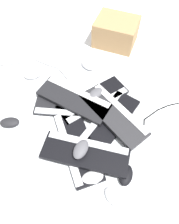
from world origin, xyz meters
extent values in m
plane|color=silver|center=(0.00, 0.00, 0.00)|extent=(3.20, 3.20, 0.00)
cube|color=black|center=(0.18, -0.01, 0.01)|extent=(0.46, 0.34, 0.02)
cube|color=#B2B5BA|center=(0.16, 0.04, 0.03)|extent=(0.39, 0.23, 0.01)
cube|color=black|center=(0.01, 0.18, 0.01)|extent=(0.44, 0.39, 0.02)
cube|color=silver|center=(0.05, 0.23, 0.03)|extent=(0.35, 0.29, 0.01)
cube|color=black|center=(-0.06, -0.04, 0.01)|extent=(0.17, 0.45, 0.02)
cube|color=#B2B5BA|center=(0.00, -0.04, 0.03)|extent=(0.06, 0.42, 0.01)
cube|color=black|center=(0.11, -0.12, 0.01)|extent=(0.31, 0.46, 0.02)
cube|color=#B2B5BA|center=(0.05, -0.09, 0.03)|extent=(0.20, 0.40, 0.01)
cube|color=black|center=(-0.05, 0.21, 0.04)|extent=(0.46, 0.28, 0.02)
cube|color=#B2B5BA|center=(-0.04, 0.16, 0.06)|extent=(0.41, 0.17, 0.01)
cube|color=black|center=(0.19, -0.04, 0.04)|extent=(0.45, 0.17, 0.02)
cube|color=silver|center=(0.19, -0.09, 0.06)|extent=(0.42, 0.06, 0.01)
cube|color=#232326|center=(-0.06, -0.07, 0.04)|extent=(0.46, 0.28, 0.02)
cube|color=silver|center=(-0.07, -0.13, 0.06)|extent=(0.41, 0.17, 0.01)
ellipsoid|color=#4C4C51|center=(0.10, -0.14, 0.05)|extent=(0.09, 0.12, 0.04)
ellipsoid|color=black|center=(0.41, 0.28, 0.02)|extent=(0.13, 0.12, 0.04)
ellipsoid|color=#4C4C51|center=(-0.03, 0.21, 0.08)|extent=(0.08, 0.12, 0.04)
ellipsoid|color=silver|center=(-0.28, 0.31, 0.02)|extent=(0.13, 0.10, 0.04)
ellipsoid|color=black|center=(-0.28, 0.19, 0.02)|extent=(0.09, 0.12, 0.04)
ellipsoid|color=silver|center=(0.55, -0.07, 0.02)|extent=(0.13, 0.12, 0.04)
ellipsoid|color=silver|center=(-0.15, 0.28, 0.02)|extent=(0.12, 0.12, 0.04)
ellipsoid|color=#B7B7BC|center=(0.29, -0.34, 0.02)|extent=(0.12, 0.09, 0.04)
cylinder|color=#59595B|center=(0.40, -0.20, 0.00)|extent=(0.11, 0.05, 0.01)
cylinder|color=#59595B|center=(0.49, -0.21, 0.00)|extent=(0.09, 0.02, 0.01)
cylinder|color=#59595B|center=(0.59, -0.20, 0.00)|extent=(0.11, 0.01, 0.01)
cylinder|color=#59595B|center=(0.66, -0.17, 0.00)|extent=(0.04, 0.06, 0.01)
cylinder|color=#59595B|center=(0.71, -0.11, 0.00)|extent=(0.07, 0.07, 0.01)
cylinder|color=#59595B|center=(0.78, -0.04, 0.00)|extent=(0.08, 0.07, 0.01)
sphere|color=#59595B|center=(0.34, -0.17, 0.00)|extent=(0.01, 0.01, 0.01)
sphere|color=#59595B|center=(0.45, -0.22, 0.00)|extent=(0.01, 0.01, 0.01)
sphere|color=#59595B|center=(0.54, -0.20, 0.00)|extent=(0.01, 0.01, 0.01)
sphere|color=#59595B|center=(0.64, -0.20, 0.00)|extent=(0.01, 0.01, 0.01)
sphere|color=#59595B|center=(0.67, -0.14, 0.00)|extent=(0.01, 0.01, 0.01)
sphere|color=#59595B|center=(0.74, -0.07, 0.00)|extent=(0.01, 0.01, 0.01)
cylinder|color=black|center=(-0.23, -0.13, 0.00)|extent=(0.04, 0.07, 0.01)
cylinder|color=black|center=(-0.24, -0.22, 0.00)|extent=(0.05, 0.11, 0.01)
cylinder|color=black|center=(-0.28, -0.30, 0.00)|extent=(0.05, 0.07, 0.01)
cylinder|color=black|center=(-0.33, -0.37, 0.00)|extent=(0.08, 0.08, 0.01)
sphere|color=black|center=(-0.25, -0.09, 0.00)|extent=(0.01, 0.01, 0.01)
sphere|color=black|center=(-0.22, -0.17, 0.00)|extent=(0.01, 0.01, 0.01)
sphere|color=black|center=(-0.26, -0.27, 0.00)|extent=(0.01, 0.01, 0.01)
sphere|color=black|center=(-0.30, -0.33, 0.00)|extent=(0.01, 0.01, 0.01)
cube|color=#9E774C|center=(0.26, -0.66, 0.09)|extent=(0.33, 0.29, 0.18)
camera|label=1|loc=(-0.30, 0.55, 1.08)|focal=35.00mm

